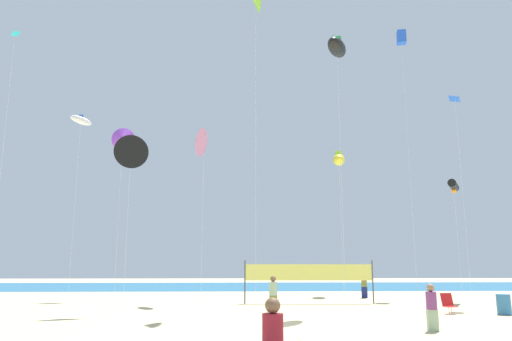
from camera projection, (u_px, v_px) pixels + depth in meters
name	position (u px, v px, depth m)	size (l,w,h in m)	color
ground_plane	(287.00, 326.00, 17.13)	(120.00, 120.00, 0.00)	#D1BC89
ocean_band	(255.00, 286.00, 49.04)	(120.00, 20.00, 0.01)	#1E6B99
beachgoer_olive_shirt	(364.00, 285.00, 31.66)	(0.37, 0.37, 1.60)	navy
beachgoer_plum_shirt	(432.00, 306.00, 15.97)	(0.35, 0.35, 1.53)	#99B28C
beachgoer_sage_shirt	(273.00, 293.00, 22.47)	(0.38, 0.38, 1.64)	olive
folding_beach_chair	(448.00, 303.00, 21.65)	(0.52, 0.65, 0.89)	red
trash_barrel	(504.00, 304.00, 21.13)	(0.59, 0.59, 0.88)	teal
volleyball_net	(309.00, 274.00, 27.31)	(7.33, 0.29, 2.40)	#4C4C51
beach_handbag	(431.00, 311.00, 21.69)	(0.31, 0.15, 0.25)	#2D2D33
kite_black_tube	(454.00, 186.00, 30.02)	(1.53, 2.20, 7.27)	silver
kite_white_inflatable	(81.00, 121.00, 34.97)	(1.71, 1.25, 12.92)	silver
kite_yellow_inflatable	(339.00, 160.00, 37.34)	(1.37, 2.77, 10.85)	silver
kite_blue_box	(401.00, 38.00, 38.65)	(0.78, 0.78, 20.65)	silver
kite_violet_delta	(123.00, 138.00, 33.05)	(1.61, 0.61, 11.49)	silver
kite_black_inflatable	(337.00, 48.00, 25.67)	(1.77, 2.61, 14.21)	silver
kite_pink_delta	(204.00, 143.00, 29.77)	(1.23, 1.74, 10.47)	silver
kite_cyan_diamond	(13.00, 46.00, 25.62)	(0.44, 0.44, 14.50)	silver
kite_blue_diamond	(455.00, 100.00, 28.71)	(0.76, 0.75, 12.15)	silver
kite_black_delta	(131.00, 152.00, 23.64)	(1.71, 0.85, 8.42)	silver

